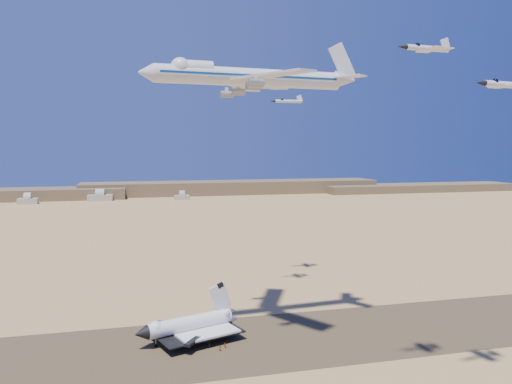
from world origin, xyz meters
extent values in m
plane|color=tan|center=(0.00, 0.00, 0.00)|extent=(1200.00, 1200.00, 0.00)
cube|color=brown|center=(0.00, 0.00, 0.03)|extent=(600.00, 50.00, 0.06)
cube|color=brown|center=(120.00, 540.00, 9.00)|extent=(420.00, 60.00, 18.00)
cube|color=brown|center=(400.00, 510.00, 5.50)|extent=(300.00, 60.00, 11.00)
cube|color=#A8A594|center=(-140.00, 470.00, 3.25)|extent=(22.00, 14.00, 6.50)
cube|color=#A8A594|center=(-60.00, 485.00, 3.75)|extent=(30.00, 15.00, 7.50)
cube|color=#A8A594|center=(40.00, 475.00, 2.75)|extent=(19.00, 12.50, 5.50)
cylinder|color=silver|center=(-4.87, 7.53, 5.59)|extent=(29.91, 14.59, 5.22)
cone|color=black|center=(-20.91, 2.04, 5.59)|extent=(5.57, 6.05, 4.96)
sphere|color=silver|center=(-16.33, 3.61, 6.34)|extent=(4.85, 4.85, 4.85)
cube|color=silver|center=(-1.34, 8.74, 3.45)|extent=(26.64, 27.80, 0.84)
cube|color=black|center=(-3.10, 8.14, 3.03)|extent=(33.69, 30.21, 0.47)
cube|color=silver|center=(6.60, 11.45, 12.86)|extent=(8.39, 3.42, 10.74)
cylinder|color=gray|center=(-16.33, 3.61, 1.49)|extent=(0.34, 0.34, 2.98)
cylinder|color=black|center=(-16.33, 3.61, 0.51)|extent=(1.11, 0.73, 1.03)
cylinder|color=gray|center=(1.93, 4.93, 1.49)|extent=(0.34, 0.34, 2.98)
cylinder|color=black|center=(1.93, 4.93, 0.51)|extent=(1.11, 0.73, 1.03)
cylinder|color=gray|center=(-1.08, 13.75, 1.49)|extent=(0.34, 0.34, 2.98)
cylinder|color=black|center=(-1.08, 13.75, 0.51)|extent=(1.11, 0.73, 1.03)
cylinder|color=silver|center=(15.82, 3.43, 88.43)|extent=(63.43, 10.62, 5.94)
cone|color=silver|center=(-17.99, 0.92, 88.43)|extent=(5.07, 6.27, 5.94)
sphere|color=silver|center=(-7.34, 1.71, 90.56)|extent=(6.13, 6.13, 6.13)
cube|color=silver|center=(18.77, -11.25, 87.31)|extent=(21.94, 28.03, 0.65)
cube|color=silver|center=(16.57, 18.39, 87.31)|extent=(18.87, 28.87, 0.65)
cube|color=silver|center=(49.61, -0.11, 89.36)|extent=(9.97, 11.32, 0.46)
cube|color=silver|center=(48.72, 11.93, 89.36)|extent=(9.04, 11.42, 0.46)
cube|color=silver|center=(49.16, 5.91, 95.39)|extent=(10.61, 1.43, 13.28)
cylinder|color=gray|center=(14.58, -5.04, 84.53)|extent=(4.81, 2.75, 2.42)
cylinder|color=gray|center=(13.35, -13.52, 84.53)|extent=(4.81, 2.75, 2.42)
cylinder|color=gray|center=(13.34, 11.63, 84.53)|extent=(4.81, 2.75, 2.42)
cylinder|color=gray|center=(10.87, 19.83, 84.53)|extent=(4.81, 2.75, 2.42)
imported|color=#C5500B|center=(0.73, -0.88, 0.91)|extent=(0.53, 0.69, 1.70)
imported|color=#C5500B|center=(3.62, -4.73, 1.02)|extent=(0.79, 1.05, 1.92)
imported|color=#C5500B|center=(5.58, -2.87, 0.93)|extent=(0.95, 1.14, 1.73)
cylinder|color=silver|center=(48.36, -47.33, 89.73)|extent=(11.90, 1.98, 1.38)
cone|color=black|center=(41.27, -47.69, 89.73)|extent=(2.63, 1.41, 1.28)
sphere|color=black|center=(45.41, -47.48, 90.23)|extent=(1.38, 1.38, 1.38)
cube|color=silver|center=(49.35, -47.28, 89.54)|extent=(3.85, 8.06, 0.25)
cube|color=silver|center=(53.29, -47.09, 89.73)|extent=(2.42, 5.04, 0.20)
cube|color=silver|center=(53.49, -47.08, 91.11)|extent=(2.99, 0.40, 3.34)
cylinder|color=silver|center=(65.00, -54.65, 80.56)|extent=(13.24, 3.77, 1.54)
cone|color=black|center=(57.21, -56.01, 80.56)|extent=(3.06, 1.89, 1.43)
sphere|color=black|center=(61.76, -55.21, 81.10)|extent=(1.54, 1.54, 1.54)
cube|color=silver|center=(66.08, -54.46, 80.34)|extent=(5.29, 9.31, 0.27)
cylinder|color=silver|center=(37.78, 50.30, 91.19)|extent=(11.99, 1.71, 1.40)
cone|color=black|center=(30.61, 50.12, 91.19)|extent=(2.62, 1.36, 1.30)
sphere|color=black|center=(34.80, 50.22, 91.68)|extent=(1.40, 1.40, 1.40)
cube|color=silver|center=(38.78, 50.33, 90.99)|extent=(3.70, 8.06, 0.25)
cube|color=silver|center=(42.77, 50.43, 91.19)|extent=(2.32, 5.04, 0.20)
cube|color=silver|center=(42.96, 50.44, 92.58)|extent=(3.02, 0.33, 3.37)
cylinder|color=silver|center=(50.99, 71.96, 87.59)|extent=(12.97, 1.92, 1.51)
cone|color=black|center=(43.24, 72.21, 87.59)|extent=(2.84, 1.49, 1.40)
sphere|color=black|center=(47.76, 72.06, 88.13)|extent=(1.51, 1.51, 1.51)
cube|color=silver|center=(52.07, 71.92, 87.38)|extent=(4.04, 8.73, 0.27)
cube|color=silver|center=(56.38, 71.79, 87.59)|extent=(2.54, 5.46, 0.22)
cube|color=silver|center=(56.59, 71.78, 89.10)|extent=(3.27, 0.37, 3.64)
camera|label=1|loc=(-23.38, -158.41, 65.28)|focal=35.00mm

